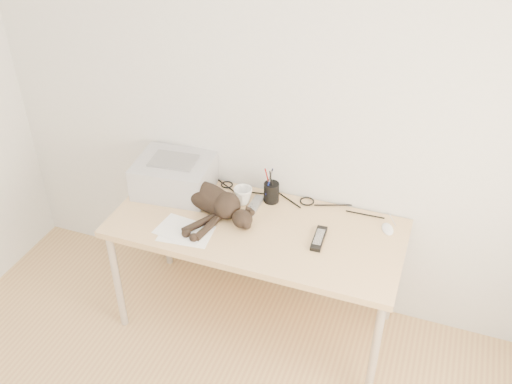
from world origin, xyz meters
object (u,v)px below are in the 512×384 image
at_px(mug, 243,196).
at_px(pen_cup, 271,192).
at_px(printer, 175,175).
at_px(cat, 205,198).
at_px(desk, 261,235).
at_px(mouse, 388,227).

height_order(mug, pen_cup, pen_cup).
relative_size(printer, cat, 0.66).
relative_size(cat, pen_cup, 3.16).
bearing_deg(desk, cat, -173.63).
bearing_deg(mouse, pen_cup, 153.99).
distance_m(printer, pen_cup, 0.58).
height_order(cat, mouse, cat).
bearing_deg(mouse, desk, 167.70).
relative_size(pen_cup, mouse, 2.13).
bearing_deg(pen_cup, cat, -148.48).
bearing_deg(mouse, printer, 159.15).
bearing_deg(cat, pen_cup, 49.94).
distance_m(desk, cat, 0.39).
xyz_separation_m(desk, mug, (-0.14, 0.09, 0.18)).
xyz_separation_m(cat, mouse, (1.00, 0.16, -0.06)).
distance_m(desk, mouse, 0.71).
height_order(printer, cat, printer).
relative_size(cat, mug, 6.64).
height_order(printer, mouse, printer).
distance_m(desk, printer, 0.62).
xyz_separation_m(pen_cup, mouse, (0.68, -0.04, -0.05)).
height_order(desk, mug, mug).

